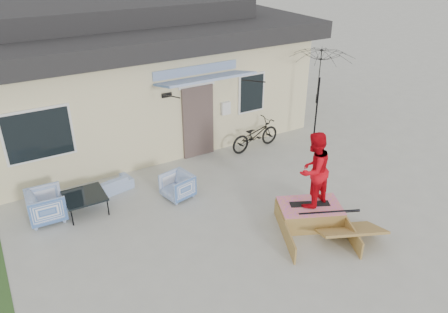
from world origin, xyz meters
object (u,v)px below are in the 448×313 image
armchair_left (46,204)px  skate_ramp (309,214)px  loveseat (106,184)px  patio_umbrella (319,89)px  bicycle (255,132)px  armchair_right (177,185)px  skateboard (310,203)px  coffee_table (86,203)px  skater (314,169)px

armchair_left → skate_ramp: armchair_left is taller
loveseat → patio_umbrella: size_ratio=0.60×
loveseat → bicycle: bicycle is taller
armchair_right → patio_umbrella: patio_umbrella is taller
skate_ramp → skateboard: bearing=90.0°
coffee_table → patio_umbrella: patio_umbrella is taller
skateboard → coffee_table: bearing=171.2°
coffee_table → armchair_right: bearing=-13.4°
armchair_left → armchair_right: (2.94, -0.63, -0.06)m
skate_ramp → coffee_table: bearing=168.5°
coffee_table → skater: 5.27m
coffee_table → patio_umbrella: bearing=1.7°
loveseat → coffee_table: (-0.65, -0.58, -0.03)m
patio_umbrella → armchair_left: bearing=-179.5°
skate_ramp → loveseat: bearing=158.8°
loveseat → skate_ramp: loveseat is taller
bicycle → armchair_left: bearing=89.8°
skater → armchair_right: bearing=-62.2°
patio_umbrella → skater: 4.26m
coffee_table → loveseat: bearing=41.4°
bicycle → patio_umbrella: (1.79, -0.60, 1.20)m
bicycle → skate_ramp: size_ratio=0.95×
armchair_right → skateboard: size_ratio=0.78×
skate_ramp → skateboard: skateboard is taller
coffee_table → skateboard: 5.15m
armchair_left → coffee_table: 0.85m
bicycle → skater: size_ratio=1.00×
armchair_right → skateboard: (2.11, -2.43, 0.14)m
armchair_left → armchair_right: armchair_left is taller
armchair_left → coffee_table: size_ratio=0.89×
loveseat → armchair_right: (1.46, -1.08, 0.09)m
coffee_table → armchair_left: bearing=170.9°
armchair_left → coffee_table: bearing=-96.9°
loveseat → skate_ramp: 5.02m
loveseat → armchair_left: 1.55m
patio_umbrella → bicycle: bearing=161.3°
patio_umbrella → skate_ramp: size_ratio=1.22×
skater → patio_umbrella: bearing=-145.5°
skateboard → loveseat: bearing=161.5°
armchair_left → bicycle: bicycle is taller
loveseat → bicycle: 4.65m
armchair_left → patio_umbrella: 8.01m
armchair_left → loveseat: bearing=-71.1°
loveseat → skater: size_ratio=0.77×
bicycle → patio_umbrella: bearing=-115.2°
armchair_right → armchair_left: bearing=-114.5°
loveseat → armchair_left: armchair_left is taller
armchair_right → bicycle: bearing=100.1°
bicycle → patio_umbrella: patio_umbrella is taller
coffee_table → skateboard: (4.22, -2.93, 0.26)m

